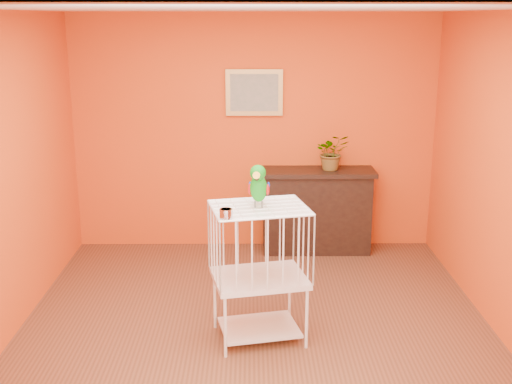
{
  "coord_description": "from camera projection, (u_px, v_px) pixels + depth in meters",
  "views": [
    {
      "loc": [
        -0.04,
        -4.77,
        2.55
      ],
      "look_at": [
        0.0,
        -0.01,
        1.24
      ],
      "focal_mm": 45.0,
      "sensor_mm": 36.0,
      "label": 1
    }
  ],
  "objects": [
    {
      "name": "potted_plant",
      "position": [
        332.0,
        157.0,
        6.91
      ],
      "size": [
        0.41,
        0.44,
        0.31
      ],
      "primitive_type": "imported",
      "rotation": [
        0.0,
        0.0,
        0.14
      ],
      "color": "#26722D",
      "rests_on": "console_cabinet"
    },
    {
      "name": "ground",
      "position": [
        256.0,
        337.0,
        5.27
      ],
      "size": [
        4.5,
        4.5,
        0.0
      ],
      "primitive_type": "plane",
      "color": "brown",
      "rests_on": "ground"
    },
    {
      "name": "birdcage",
      "position": [
        259.0,
        271.0,
        5.12
      ],
      "size": [
        0.82,
        0.7,
        1.12
      ],
      "rotation": [
        0.0,
        0.0,
        0.21
      ],
      "color": "white",
      "rests_on": "ground"
    },
    {
      "name": "framed_picture",
      "position": [
        254.0,
        93.0,
        6.94
      ],
      "size": [
        0.62,
        0.04,
        0.5
      ],
      "color": "#AB7D3D",
      "rests_on": "room_shell"
    },
    {
      "name": "room_shell",
      "position": [
        256.0,
        148.0,
        4.85
      ],
      "size": [
        4.5,
        4.5,
        4.5
      ],
      "color": "#D34613",
      "rests_on": "ground"
    },
    {
      "name": "parrot",
      "position": [
        259.0,
        185.0,
        4.93
      ],
      "size": [
        0.18,
        0.31,
        0.35
      ],
      "rotation": [
        0.0,
        0.0,
        -0.15
      ],
      "color": "#59544C",
      "rests_on": "birdcage"
    },
    {
      "name": "console_cabinet",
      "position": [
        316.0,
        211.0,
        7.11
      ],
      "size": [
        1.26,
        0.45,
        0.93
      ],
      "color": "black",
      "rests_on": "ground"
    },
    {
      "name": "feed_cup",
      "position": [
        226.0,
        213.0,
        4.68
      ],
      "size": [
        0.1,
        0.1,
        0.07
      ],
      "primitive_type": "cylinder",
      "color": "silver",
      "rests_on": "birdcage"
    }
  ]
}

